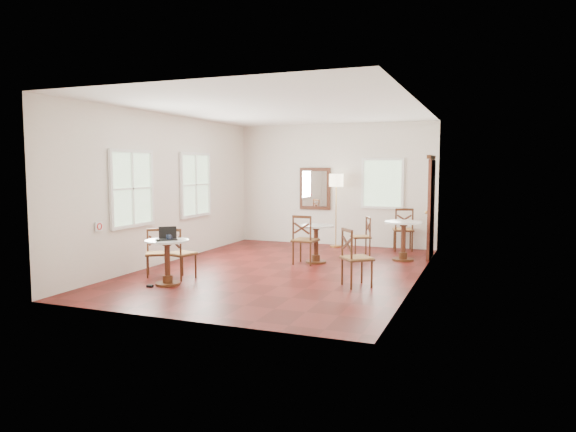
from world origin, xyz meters
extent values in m
plane|color=#51100D|center=(0.00, 0.00, 0.00)|extent=(7.00, 7.00, 0.00)
cube|color=silver|center=(0.00, 3.50, 1.50)|extent=(5.00, 0.02, 3.00)
cube|color=silver|center=(0.00, -3.50, 1.50)|extent=(5.00, 0.02, 3.00)
cube|color=silver|center=(-2.50, 0.00, 1.50)|extent=(0.02, 7.00, 3.00)
cube|color=silver|center=(2.50, 0.00, 1.50)|extent=(0.02, 7.00, 3.00)
cube|color=white|center=(0.00, 0.00, 3.00)|extent=(5.00, 7.00, 0.02)
cube|color=#582719|center=(2.46, 2.40, 1.05)|extent=(0.06, 0.90, 2.10)
cube|color=#472511|center=(2.44, 2.40, 2.15)|extent=(0.08, 1.02, 0.08)
sphere|color=#BF8C3F|center=(2.40, 2.08, 1.00)|extent=(0.07, 0.07, 0.07)
cube|color=#472113|center=(-0.50, 3.46, 1.40)|extent=(0.80, 0.05, 1.05)
cube|color=white|center=(-0.50, 3.43, 1.40)|extent=(0.64, 0.02, 0.88)
cube|color=white|center=(-2.47, -2.10, 0.95)|extent=(0.02, 0.16, 0.16)
torus|color=red|center=(-2.46, -2.10, 0.95)|extent=(0.02, 0.12, 0.12)
cube|color=white|center=(-2.47, -1.20, 1.55)|extent=(0.06, 1.22, 1.42)
cube|color=white|center=(-2.47, 1.00, 1.55)|extent=(0.06, 1.22, 1.42)
cube|color=white|center=(1.20, 3.47, 1.55)|extent=(1.02, 0.06, 1.22)
cylinder|color=#472511|center=(-1.29, -1.86, 0.02)|extent=(0.41, 0.41, 0.04)
cylinder|color=#472511|center=(-1.29, -1.86, 0.10)|extent=(0.16, 0.16, 0.12)
cylinder|color=#472113|center=(-1.29, -1.86, 0.41)|extent=(0.09, 0.09, 0.61)
cylinder|color=#472511|center=(-1.29, -1.86, 0.69)|extent=(0.14, 0.14, 0.06)
cylinder|color=silver|center=(-1.29, -1.86, 0.74)|extent=(0.71, 0.71, 0.03)
cylinder|color=#472511|center=(0.36, 0.94, 0.02)|extent=(0.42, 0.42, 0.04)
cylinder|color=#472511|center=(0.36, 0.94, 0.10)|extent=(0.17, 0.17, 0.12)
cylinder|color=#472113|center=(0.36, 0.94, 0.42)|extent=(0.09, 0.09, 0.62)
cylinder|color=#472511|center=(0.36, 0.94, 0.71)|extent=(0.15, 0.15, 0.06)
cylinder|color=silver|center=(0.36, 0.94, 0.75)|extent=(0.73, 0.73, 0.03)
cylinder|color=#472511|center=(1.97, 1.85, 0.02)|extent=(0.44, 0.44, 0.04)
cylinder|color=#472511|center=(1.97, 1.85, 0.11)|extent=(0.18, 0.18, 0.13)
cylinder|color=#472113|center=(1.97, 1.85, 0.44)|extent=(0.10, 0.10, 0.67)
cylinder|color=#472511|center=(1.97, 1.85, 0.75)|extent=(0.16, 0.16, 0.07)
cylinder|color=silver|center=(1.97, 1.85, 0.80)|extent=(0.78, 0.78, 0.03)
cylinder|color=#472511|center=(-1.14, -1.23, 0.21)|extent=(0.03, 0.03, 0.42)
cylinder|color=#472511|center=(-1.23, -1.56, 0.21)|extent=(0.03, 0.03, 0.42)
cylinder|color=#472511|center=(-1.47, -1.14, 0.21)|extent=(0.03, 0.03, 0.42)
cylinder|color=#472511|center=(-1.56, -1.47, 0.21)|extent=(0.03, 0.03, 0.42)
cube|color=#472511|center=(-1.35, -1.35, 0.43)|extent=(0.51, 0.51, 0.03)
cube|color=olive|center=(-1.35, -1.35, 0.44)|extent=(0.49, 0.49, 0.04)
cylinder|color=#472511|center=(-1.23, -1.56, 0.66)|extent=(0.03, 0.03, 0.47)
cylinder|color=#472511|center=(-1.56, -1.47, 0.66)|extent=(0.03, 0.03, 0.47)
cube|color=#472511|center=(-1.40, -1.51, 0.88)|extent=(0.35, 0.13, 0.05)
cube|color=#472113|center=(-1.40, -1.51, 0.67)|extent=(0.30, 0.10, 0.21)
cube|color=#472113|center=(-1.40, -1.51, 0.67)|extent=(0.30, 0.10, 0.21)
cylinder|color=#472511|center=(-1.92, -1.55, 0.20)|extent=(0.03, 0.03, 0.39)
cylinder|color=#472511|center=(-2.10, -1.29, 0.20)|extent=(0.03, 0.03, 0.39)
cylinder|color=#472511|center=(-1.66, -1.37, 0.20)|extent=(0.03, 0.03, 0.39)
cylinder|color=#472511|center=(-1.84, -1.11, 0.20)|extent=(0.03, 0.03, 0.39)
cube|color=#472511|center=(-1.88, -1.33, 0.40)|extent=(0.53, 0.53, 0.03)
cube|color=olive|center=(-1.88, -1.33, 0.41)|extent=(0.51, 0.51, 0.03)
cylinder|color=#472511|center=(-2.10, -1.29, 0.61)|extent=(0.03, 0.03, 0.44)
cylinder|color=#472511|center=(-1.84, -1.11, 0.61)|extent=(0.03, 0.03, 0.44)
cube|color=#472511|center=(-1.97, -1.20, 0.81)|extent=(0.29, 0.21, 0.04)
cube|color=#472113|center=(-1.97, -1.20, 0.62)|extent=(0.25, 0.18, 0.19)
cube|color=#472113|center=(-1.97, -1.20, 0.62)|extent=(0.25, 0.18, 0.19)
cylinder|color=#472511|center=(0.40, 0.92, 0.23)|extent=(0.04, 0.04, 0.47)
cylinder|color=#472511|center=(0.37, 0.55, 0.23)|extent=(0.04, 0.04, 0.47)
cylinder|color=#472511|center=(0.03, 0.95, 0.23)|extent=(0.04, 0.04, 0.47)
cylinder|color=#472511|center=(0.00, 0.57, 0.23)|extent=(0.04, 0.04, 0.47)
cube|color=#472511|center=(0.20, 0.75, 0.47)|extent=(0.49, 0.49, 0.03)
cube|color=olive|center=(0.20, 0.75, 0.49)|extent=(0.46, 0.46, 0.04)
cylinder|color=#472511|center=(0.37, 0.55, 0.73)|extent=(0.04, 0.04, 0.52)
cylinder|color=#472511|center=(0.00, 0.57, 0.73)|extent=(0.04, 0.04, 0.52)
cube|color=#472511|center=(0.19, 0.56, 0.97)|extent=(0.40, 0.06, 0.05)
cube|color=#472113|center=(0.19, 0.56, 0.74)|extent=(0.34, 0.05, 0.23)
cube|color=#472113|center=(0.19, 0.56, 0.74)|extent=(0.34, 0.05, 0.23)
cylinder|color=#472511|center=(1.89, -0.85, 0.22)|extent=(0.04, 0.04, 0.45)
cylinder|color=#472511|center=(1.62, -1.08, 0.22)|extent=(0.04, 0.04, 0.45)
cylinder|color=#472511|center=(1.67, -0.57, 0.22)|extent=(0.04, 0.04, 0.45)
cylinder|color=#472511|center=(1.39, -0.80, 0.22)|extent=(0.04, 0.04, 0.45)
cube|color=#472511|center=(1.64, -0.82, 0.45)|extent=(0.62, 0.62, 0.03)
cube|color=olive|center=(1.64, -0.82, 0.47)|extent=(0.59, 0.59, 0.04)
cylinder|color=#472511|center=(1.62, -1.08, 0.70)|extent=(0.04, 0.04, 0.50)
cylinder|color=#472511|center=(1.39, -0.80, 0.70)|extent=(0.04, 0.04, 0.50)
cube|color=#472511|center=(1.50, -0.94, 0.93)|extent=(0.27, 0.32, 0.05)
cube|color=#472113|center=(1.50, -0.94, 0.71)|extent=(0.22, 0.27, 0.22)
cube|color=#472113|center=(1.50, -0.94, 0.71)|extent=(0.22, 0.27, 0.22)
cylinder|color=#472511|center=(1.90, 3.42, 0.24)|extent=(0.04, 0.04, 0.47)
cylinder|color=#472511|center=(1.99, 3.05, 0.24)|extent=(0.04, 0.04, 0.47)
cylinder|color=#472511|center=(1.53, 3.32, 0.24)|extent=(0.04, 0.04, 0.47)
cylinder|color=#472511|center=(1.62, 2.96, 0.24)|extent=(0.04, 0.04, 0.47)
cube|color=#472511|center=(1.76, 3.19, 0.48)|extent=(0.56, 0.56, 0.03)
cube|color=olive|center=(1.76, 3.19, 0.49)|extent=(0.54, 0.54, 0.04)
cylinder|color=#472511|center=(1.99, 3.05, 0.73)|extent=(0.04, 0.04, 0.52)
cylinder|color=#472511|center=(1.62, 2.96, 0.73)|extent=(0.04, 0.04, 0.52)
cube|color=#472511|center=(1.81, 3.00, 0.97)|extent=(0.39, 0.13, 0.05)
cube|color=#472113|center=(1.81, 3.00, 0.74)|extent=(0.34, 0.11, 0.23)
cube|color=#472113|center=(1.81, 3.00, 0.74)|extent=(0.34, 0.11, 0.23)
cylinder|color=#472511|center=(0.79, 2.19, 0.20)|extent=(0.03, 0.03, 0.40)
cylinder|color=#472511|center=(1.07, 2.34, 0.20)|extent=(0.03, 0.03, 0.40)
cylinder|color=#472511|center=(0.94, 1.90, 0.20)|extent=(0.03, 0.03, 0.40)
cylinder|color=#472511|center=(1.23, 2.05, 0.20)|extent=(0.03, 0.03, 0.40)
cube|color=#472511|center=(1.01, 2.12, 0.41)|extent=(0.53, 0.53, 0.03)
cube|color=olive|center=(1.01, 2.12, 0.42)|extent=(0.51, 0.51, 0.04)
cylinder|color=#472511|center=(1.07, 2.34, 0.63)|extent=(0.03, 0.03, 0.45)
cylinder|color=#472511|center=(1.23, 2.05, 0.63)|extent=(0.03, 0.03, 0.45)
cube|color=#472511|center=(1.15, 2.19, 0.83)|extent=(0.19, 0.32, 0.04)
cube|color=#472113|center=(1.15, 2.19, 0.64)|extent=(0.16, 0.27, 0.20)
cube|color=#472113|center=(1.15, 2.19, 0.64)|extent=(0.16, 0.27, 0.20)
cylinder|color=#BF8C3F|center=(0.14, 3.15, 0.02)|extent=(0.28, 0.28, 0.03)
cylinder|color=#BF8C3F|center=(0.14, 3.15, 0.81)|extent=(0.02, 0.02, 1.62)
cylinder|color=beige|center=(0.14, 3.15, 1.62)|extent=(0.35, 0.35, 0.30)
cube|color=black|center=(-1.27, -1.86, 0.76)|extent=(0.36, 0.34, 0.02)
cube|color=black|center=(-1.27, -1.86, 0.77)|extent=(0.26, 0.24, 0.00)
cube|color=black|center=(-1.33, -1.77, 0.86)|extent=(0.26, 0.23, 0.20)
cube|color=silver|center=(-1.33, -1.77, 0.86)|extent=(0.23, 0.19, 0.16)
ellipsoid|color=black|center=(-1.32, -2.07, 0.77)|extent=(0.12, 0.10, 0.04)
cylinder|color=#0F1932|center=(-1.25, -1.88, 0.80)|extent=(0.07, 0.07, 0.09)
torus|color=#0F1932|center=(-1.20, -1.88, 0.80)|extent=(0.06, 0.01, 0.06)
cylinder|color=white|center=(-1.20, -1.93, 0.81)|extent=(0.07, 0.07, 0.11)
cube|color=black|center=(-1.46, -2.11, 0.02)|extent=(0.10, 0.06, 0.04)
camera|label=1|loc=(3.64, -9.07, 1.94)|focal=32.67mm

